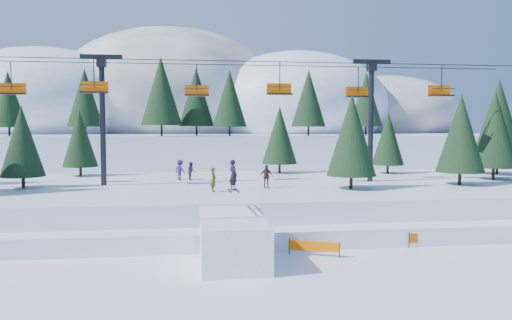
{
  "coord_description": "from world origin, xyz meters",
  "views": [
    {
      "loc": [
        -2.19,
        -22.62,
        7.08
      ],
      "look_at": [
        1.61,
        6.0,
        5.2
      ],
      "focal_mm": 35.0,
      "sensor_mm": 36.0,
      "label": 1
    }
  ],
  "objects": [
    {
      "name": "banner_far",
      "position": [
        11.91,
        5.21,
        0.54
      ],
      "size": [
        2.78,
        0.72,
        0.9
      ],
      "color": "black",
      "rests_on": "ground"
    },
    {
      "name": "conifer_stand",
      "position": [
        1.15,
        18.42,
        7.02
      ],
      "size": [
        62.87,
        17.5,
        9.87
      ],
      "color": "black",
      "rests_on": "mid_shelf"
    },
    {
      "name": "mid_shelf",
      "position": [
        0.0,
        18.0,
        1.25
      ],
      "size": [
        70.0,
        22.0,
        2.5
      ],
      "primitive_type": "cube",
      "color": "white",
      "rests_on": "ground"
    },
    {
      "name": "jump_kicker",
      "position": [
        -0.01,
        2.37,
        1.26
      ],
      "size": [
        3.4,
        4.63,
        5.36
      ],
      "color": "white",
      "rests_on": "ground"
    },
    {
      "name": "distant_skiers",
      "position": [
        -2.4,
        17.97,
        3.37
      ],
      "size": [
        31.93,
        10.06,
        1.84
      ],
      "color": "navy",
      "rests_on": "mid_shelf"
    },
    {
      "name": "ground",
      "position": [
        0.0,
        0.0,
        0.0
      ],
      "size": [
        160.0,
        160.0,
        0.0
      ],
      "primitive_type": "plane",
      "color": "white",
      "rests_on": "ground"
    },
    {
      "name": "berm",
      "position": [
        0.0,
        8.0,
        0.55
      ],
      "size": [
        70.0,
        6.0,
        1.1
      ],
      "primitive_type": "cube",
      "color": "white",
      "rests_on": "ground"
    },
    {
      "name": "banner_near",
      "position": [
        4.55,
        3.82,
        0.54
      ],
      "size": [
        2.62,
        1.18,
        0.9
      ],
      "color": "black",
      "rests_on": "ground"
    },
    {
      "name": "mountain_ridge",
      "position": [
        -5.09,
        73.34,
        9.64
      ],
      "size": [
        119.0,
        60.0,
        26.46
      ],
      "color": "white",
      "rests_on": "ground"
    },
    {
      "name": "chairlift",
      "position": [
        1.85,
        18.05,
        9.32
      ],
      "size": [
        46.0,
        3.21,
        10.28
      ],
      "color": "black",
      "rests_on": "mid_shelf"
    }
  ]
}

